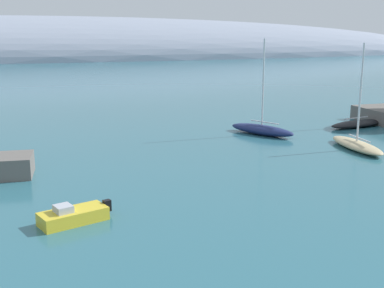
% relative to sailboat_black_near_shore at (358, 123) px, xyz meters
% --- Properties ---
extents(distant_ridge, '(399.86, 70.57, 32.43)m').
position_rel_sailboat_black_near_shore_xyz_m(distant_ridge, '(-44.22, 161.47, -0.46)').
color(distant_ridge, '#8E99AD').
rests_on(distant_ridge, ground).
extents(sailboat_black_near_shore, '(8.46, 4.04, 9.43)m').
position_rel_sailboat_black_near_shore_xyz_m(sailboat_black_near_shore, '(0.00, 0.00, 0.00)').
color(sailboat_black_near_shore, black).
rests_on(sailboat_black_near_shore, water).
extents(sailboat_sand_mid_mooring, '(2.78, 8.01, 7.08)m').
position_rel_sailboat_black_near_shore_xyz_m(sailboat_sand_mid_mooring, '(-6.90, -9.60, -0.02)').
color(sailboat_sand_mid_mooring, '#C6B284').
rests_on(sailboat_sand_mid_mooring, water).
extents(sailboat_navy_outer_mooring, '(5.70, 7.72, 9.97)m').
position_rel_sailboat_black_near_shore_xyz_m(sailboat_navy_outer_mooring, '(-12.47, -0.84, 0.13)').
color(sailboat_navy_outer_mooring, navy).
rests_on(sailboat_navy_outer_mooring, water).
extents(motorboat_yellow_foreground, '(4.37, 2.84, 1.17)m').
position_rel_sailboat_black_near_shore_xyz_m(motorboat_yellow_foreground, '(-33.38, -20.57, -0.03)').
color(motorboat_yellow_foreground, yellow).
rests_on(motorboat_yellow_foreground, water).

